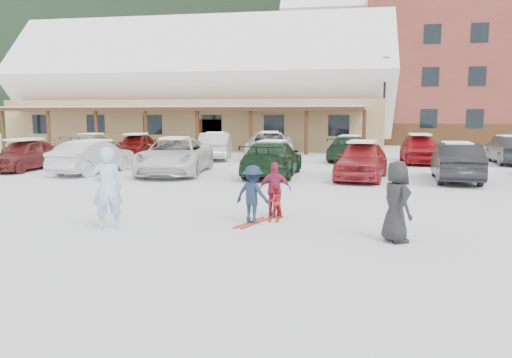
% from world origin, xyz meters
% --- Properties ---
extents(ground, '(160.00, 160.00, 0.00)m').
position_xyz_m(ground, '(0.00, 0.00, 0.00)').
color(ground, white).
rests_on(ground, ground).
extents(forested_hillside, '(300.00, 70.00, 38.00)m').
position_xyz_m(forested_hillside, '(0.00, 85.00, 19.00)').
color(forested_hillside, black).
rests_on(forested_hillside, ground).
extents(day_lodge, '(29.12, 12.50, 10.38)m').
position_xyz_m(day_lodge, '(-9.00, 27.96, 3.94)').
color(day_lodge, tan).
rests_on(day_lodge, ground).
extents(alpine_hotel, '(31.48, 14.01, 21.48)m').
position_xyz_m(alpine_hotel, '(14.27, 38.00, 8.63)').
color(alpine_hotel, brown).
rests_on(alpine_hotel, ground).
extents(lamp_post, '(0.50, 0.25, 6.35)m').
position_xyz_m(lamp_post, '(4.99, 24.04, 3.58)').
color(lamp_post, black).
rests_on(lamp_post, ground).
extents(conifer_0, '(4.40, 4.40, 10.20)m').
position_xyz_m(conifer_0, '(-26.00, 30.00, 5.69)').
color(conifer_0, black).
rests_on(conifer_0, ground).
extents(conifer_2, '(5.28, 5.28, 12.24)m').
position_xyz_m(conifer_2, '(-30.00, 42.00, 6.83)').
color(conifer_2, black).
rests_on(conifer_2, ground).
extents(conifer_3, '(3.96, 3.96, 9.18)m').
position_xyz_m(conifer_3, '(6.00, 44.00, 5.12)').
color(conifer_3, black).
rests_on(conifer_3, ground).
extents(adult_skier, '(0.82, 0.74, 1.88)m').
position_xyz_m(adult_skier, '(-2.81, -0.71, 0.94)').
color(adult_skier, '#ABD4ED').
rests_on(adult_skier, ground).
extents(toddler_red, '(0.49, 0.44, 0.83)m').
position_xyz_m(toddler_red, '(0.76, 1.19, 0.42)').
color(toddler_red, '#B52127').
rests_on(toddler_red, ground).
extents(child_navy, '(1.03, 0.80, 1.40)m').
position_xyz_m(child_navy, '(0.32, 0.44, 0.70)').
color(child_navy, '#19263E').
rests_on(child_navy, ground).
extents(skis_child_navy, '(0.66, 1.38, 0.03)m').
position_xyz_m(skis_child_navy, '(0.32, 0.44, 0.01)').
color(skis_child_navy, '#AB2818').
rests_on(skis_child_navy, ground).
extents(child_magenta, '(0.85, 0.40, 1.40)m').
position_xyz_m(child_magenta, '(0.74, 1.28, 0.70)').
color(child_magenta, '#AA2651').
rests_on(child_magenta, ground).
extents(skis_child_magenta, '(0.31, 1.41, 0.03)m').
position_xyz_m(skis_child_magenta, '(0.74, 1.28, 0.01)').
color(skis_child_magenta, '#AB2818').
rests_on(skis_child_magenta, ground).
extents(bystander_dark, '(0.83, 0.96, 1.66)m').
position_xyz_m(bystander_dark, '(3.52, -0.74, 0.83)').
color(bystander_dark, black).
rests_on(bystander_dark, ground).
extents(parked_car_0, '(1.83, 4.28, 1.44)m').
position_xyz_m(parked_car_0, '(-12.14, 9.69, 0.72)').
color(parked_car_0, maroon).
rests_on(parked_car_0, ground).
extents(parked_car_1, '(2.17, 4.54, 1.44)m').
position_xyz_m(parked_car_1, '(-8.44, 9.12, 0.72)').
color(parked_car_1, silver).
rests_on(parked_car_1, ground).
extents(parked_car_2, '(3.20, 5.90, 1.57)m').
position_xyz_m(parked_car_2, '(-4.80, 9.52, 0.79)').
color(parked_car_2, silver).
rests_on(parked_car_2, ground).
extents(parked_car_3, '(2.18, 5.11, 1.47)m').
position_xyz_m(parked_car_3, '(-0.53, 9.54, 0.74)').
color(parked_car_3, black).
rests_on(parked_car_3, ground).
extents(parked_car_4, '(2.46, 4.68, 1.52)m').
position_xyz_m(parked_car_4, '(3.13, 9.18, 0.76)').
color(parked_car_4, '#A9272C').
rests_on(parked_car_4, ground).
extents(parked_car_5, '(1.97, 4.64, 1.49)m').
position_xyz_m(parked_car_5, '(6.72, 9.26, 0.74)').
color(parked_car_5, black).
rests_on(parked_car_5, ground).
extents(parked_car_7, '(2.43, 5.03, 1.41)m').
position_xyz_m(parked_car_7, '(-12.44, 16.42, 0.71)').
color(parked_car_7, gray).
rests_on(parked_car_7, ground).
extents(parked_car_8, '(1.99, 4.31, 1.43)m').
position_xyz_m(parked_car_8, '(-9.64, 16.47, 0.72)').
color(parked_car_8, '#5E0B0A').
rests_on(parked_car_8, ground).
extents(parked_car_9, '(2.37, 4.83, 1.52)m').
position_xyz_m(parked_car_9, '(-4.84, 16.58, 0.76)').
color(parked_car_9, silver).
rests_on(parked_car_9, ground).
extents(parked_car_10, '(3.31, 5.95, 1.57)m').
position_xyz_m(parked_car_10, '(-1.79, 17.00, 0.79)').
color(parked_car_10, silver).
rests_on(parked_car_10, ground).
extents(parked_car_11, '(2.68, 5.06, 1.40)m').
position_xyz_m(parked_car_11, '(2.70, 16.84, 0.70)').
color(parked_car_11, '#1B3422').
rests_on(parked_car_11, ground).
extents(parked_car_12, '(1.89, 4.54, 1.54)m').
position_xyz_m(parked_car_12, '(6.32, 16.29, 0.77)').
color(parked_car_12, '#A8131C').
rests_on(parked_car_12, ground).
extents(parked_car_13, '(1.78, 4.50, 1.46)m').
position_xyz_m(parked_car_13, '(10.86, 16.70, 0.73)').
color(parked_car_13, black).
rests_on(parked_car_13, ground).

